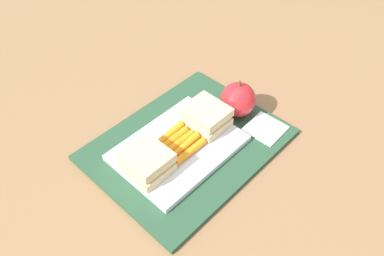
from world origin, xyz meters
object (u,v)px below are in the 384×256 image
at_px(sandwich_half_left, 147,161).
at_px(paper_napkin, 265,128).
at_px(sandwich_half_right, 206,117).
at_px(food_tray, 178,148).
at_px(carrot_sticks_bundle, 179,143).
at_px(apple, 238,100).

height_order(sandwich_half_left, paper_napkin, sandwich_half_left).
height_order(sandwich_half_left, sandwich_half_right, same).
bearing_deg(paper_napkin, food_tray, 151.23).
distance_m(food_tray, carrot_sticks_bundle, 0.01).
relative_size(food_tray, apple, 2.74).
relative_size(sandwich_half_left, sandwich_half_right, 1.00).
relative_size(carrot_sticks_bundle, apple, 0.93).
xyz_separation_m(sandwich_half_left, carrot_sticks_bundle, (0.08, -0.00, -0.02)).
xyz_separation_m(sandwich_half_left, sandwich_half_right, (0.16, 0.00, 0.00)).
relative_size(sandwich_half_left, apple, 0.95).
bearing_deg(carrot_sticks_bundle, sandwich_half_left, 179.69).
bearing_deg(food_tray, sandwich_half_left, 180.00).
distance_m(sandwich_half_left, carrot_sticks_bundle, 0.08).
bearing_deg(food_tray, carrot_sticks_bundle, -38.59).
relative_size(food_tray, paper_napkin, 3.29).
distance_m(carrot_sticks_bundle, paper_napkin, 0.18).
xyz_separation_m(sandwich_half_left, apple, (0.24, -0.02, 0.00)).
bearing_deg(carrot_sticks_bundle, apple, -5.42).
height_order(sandwich_half_right, paper_napkin, sandwich_half_right).
distance_m(carrot_sticks_bundle, apple, 0.16).
distance_m(sandwich_half_left, apple, 0.24).
bearing_deg(apple, food_tray, 174.45).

